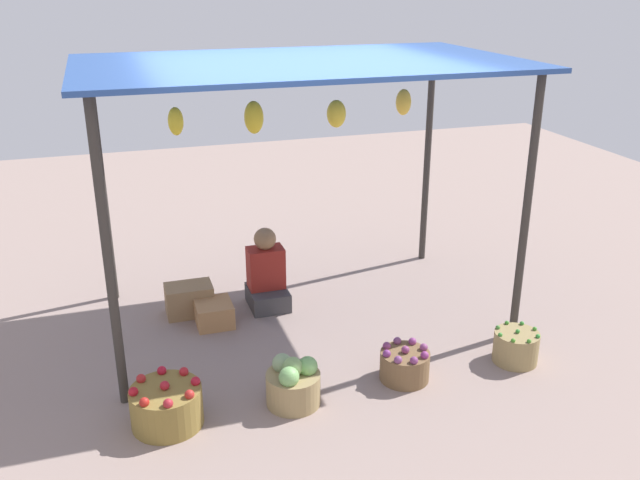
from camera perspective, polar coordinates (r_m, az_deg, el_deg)
ground_plane at (r=6.49m, az=-1.41°, el=-6.23°), size 14.00×14.00×0.00m
market_stall_structure at (r=5.82m, az=-1.60°, el=12.87°), size 3.63×2.15×2.33m
vendor_person at (r=6.57m, az=-4.45°, el=-3.03°), size 0.36×0.44×0.78m
basket_red_apples at (r=5.10m, az=-12.60°, el=-13.25°), size 0.51×0.51×0.35m
basket_cabbages at (r=5.19m, az=-2.24°, el=-11.80°), size 0.40×0.40×0.38m
basket_purple_onions at (r=5.53m, az=7.04°, el=-10.22°), size 0.39×0.39×0.29m
basket_green_chilies at (r=5.93m, az=15.93°, el=-8.51°), size 0.37×0.37×0.29m
wooden_crate_near_vendor at (r=6.56m, az=-10.78°, el=-4.87°), size 0.43×0.29×0.29m
wooden_crate_stacked_rear at (r=6.36m, az=-8.78°, el=-6.02°), size 0.33×0.36×0.21m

